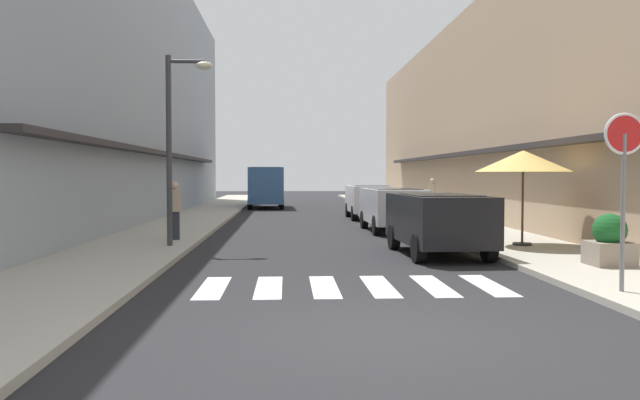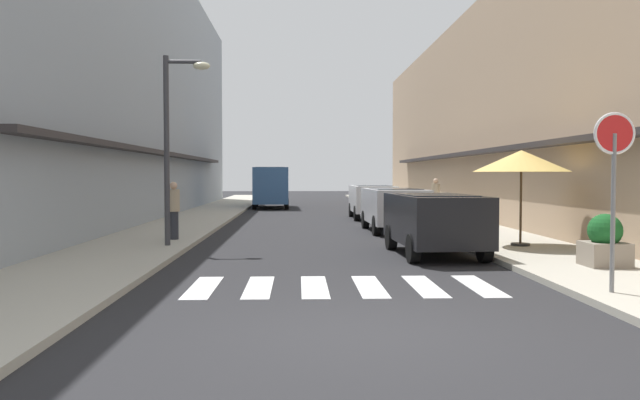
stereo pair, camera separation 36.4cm
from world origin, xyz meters
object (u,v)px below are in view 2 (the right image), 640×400
(delivery_van, at_px, (271,184))
(round_street_sign, at_px, (614,155))
(street_lamp, at_px, (175,128))
(parked_car_far, at_px, (372,198))
(parked_car_mid, at_px, (394,205))
(planter_corner, at_px, (605,242))
(cafe_umbrella, at_px, (521,161))
(pedestrian_walking_near, at_px, (174,209))
(parked_car_near, at_px, (435,217))
(pedestrian_walking_far, at_px, (436,197))

(delivery_van, distance_m, round_street_sign, 28.40)
(round_street_sign, xyz_separation_m, street_lamp, (-7.98, 6.84, 0.87))
(delivery_van, bearing_deg, parked_car_far, -62.88)
(parked_car_far, bearing_deg, parked_car_mid, -90.00)
(parked_car_far, distance_m, planter_corner, 15.69)
(street_lamp, height_order, cafe_umbrella, street_lamp)
(parked_car_mid, xyz_separation_m, pedestrian_walking_near, (-6.73, -3.49, 0.04))
(pedestrian_walking_near, bearing_deg, street_lamp, 92.99)
(parked_car_near, distance_m, parked_car_mid, 6.41)
(pedestrian_walking_far, bearing_deg, parked_car_far, -50.07)
(parked_car_far, height_order, street_lamp, street_lamp)
(parked_car_mid, xyz_separation_m, round_street_sign, (1.58, -11.85, 1.32))
(cafe_umbrella, height_order, planter_corner, cafe_umbrella)
(parked_car_near, relative_size, pedestrian_walking_near, 2.46)
(parked_car_far, distance_m, cafe_umbrella, 12.07)
(parked_car_near, height_order, round_street_sign, round_street_sign)
(street_lamp, relative_size, pedestrian_walking_far, 2.92)
(delivery_van, bearing_deg, parked_car_near, -77.71)
(street_lamp, bearing_deg, pedestrian_walking_near, 102.49)
(parked_car_far, distance_m, round_street_sign, 18.32)
(parked_car_far, xyz_separation_m, cafe_umbrella, (2.44, -11.74, 1.35))
(parked_car_far, distance_m, pedestrian_walking_far, 2.73)
(delivery_van, height_order, planter_corner, delivery_van)
(planter_corner, bearing_deg, cafe_umbrella, 96.00)
(parked_car_near, height_order, parked_car_mid, same)
(pedestrian_walking_far, bearing_deg, street_lamp, 11.91)
(parked_car_near, height_order, parked_car_far, same)
(parked_car_far, distance_m, pedestrian_walking_near, 11.93)
(planter_corner, relative_size, pedestrian_walking_far, 0.63)
(pedestrian_walking_far, bearing_deg, parked_car_mid, 27.18)
(street_lamp, bearing_deg, pedestrian_walking_far, 49.96)
(delivery_van, xyz_separation_m, pedestrian_walking_far, (7.51, -10.02, -0.42))
(parked_car_mid, relative_size, round_street_sign, 1.52)
(planter_corner, bearing_deg, delivery_van, 107.12)
(street_lamp, bearing_deg, parked_car_near, -12.39)
(delivery_van, xyz_separation_m, street_lamp, (-1.56, -20.81, 1.71))
(parked_car_mid, xyz_separation_m, cafe_umbrella, (2.44, -5.38, 1.35))
(parked_car_near, xyz_separation_m, planter_corner, (2.82, -2.66, -0.33))
(parked_car_mid, xyz_separation_m, pedestrian_walking_far, (2.67, 5.79, 0.07))
(round_street_sign, bearing_deg, cafe_umbrella, 82.46)
(delivery_van, relative_size, cafe_umbrella, 2.24)
(parked_car_mid, height_order, planter_corner, parked_car_mid)
(pedestrian_walking_far, bearing_deg, cafe_umbrella, 50.73)
(parked_car_far, xyz_separation_m, street_lamp, (-6.40, -11.36, 2.19))
(parked_car_mid, relative_size, cafe_umbrella, 1.72)
(street_lamp, bearing_deg, parked_car_far, 60.62)
(parked_car_mid, bearing_deg, parked_car_near, -90.00)
(parked_car_near, xyz_separation_m, pedestrian_walking_far, (2.67, 12.20, 0.07))
(round_street_sign, xyz_separation_m, cafe_umbrella, (0.86, 6.47, 0.03))
(street_lamp, height_order, planter_corner, street_lamp)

